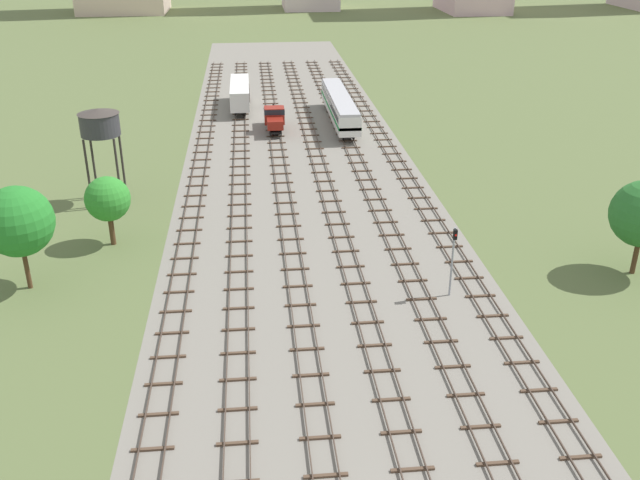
% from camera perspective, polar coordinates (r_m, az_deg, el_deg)
% --- Properties ---
extents(ground_plane, '(480.00, 480.00, 0.00)m').
position_cam_1_polar(ground_plane, '(84.46, -1.70, 6.21)').
color(ground_plane, '#5B6B3D').
extents(ballast_bed, '(27.48, 176.00, 0.01)m').
position_cam_1_polar(ballast_bed, '(84.46, -1.70, 6.21)').
color(ballast_bed, gray).
rests_on(ballast_bed, ground).
extents(track_far_left, '(2.40, 126.00, 0.29)m').
position_cam_1_polar(track_far_left, '(85.42, -9.67, 6.17)').
color(track_far_left, '#47382D').
rests_on(track_far_left, ground).
extents(track_left, '(2.40, 126.00, 0.29)m').
position_cam_1_polar(track_left, '(85.20, -6.51, 6.32)').
color(track_left, '#47382D').
rests_on(track_left, ground).
extents(track_centre_left, '(2.40, 126.00, 0.29)m').
position_cam_1_polar(track_centre_left, '(85.25, -3.33, 6.45)').
color(track_centre_left, '#47382D').
rests_on(track_centre_left, ground).
extents(track_centre, '(2.40, 126.00, 0.29)m').
position_cam_1_polar(track_centre, '(85.55, -0.17, 6.56)').
color(track_centre, '#47382D').
rests_on(track_centre, ground).
extents(track_centre_right, '(2.40, 126.00, 0.29)m').
position_cam_1_polar(track_centre_right, '(86.11, 2.96, 6.65)').
color(track_centre_right, '#47382D').
rests_on(track_centre_right, ground).
extents(track_right, '(2.40, 126.00, 0.29)m').
position_cam_1_polar(track_right, '(86.91, 6.04, 6.72)').
color(track_right, '#47382D').
rests_on(track_right, ground).
extents(shunter_loco_centre_left_nearest, '(2.74, 8.46, 3.10)m').
position_cam_1_polar(shunter_loco_centre_left_nearest, '(97.54, -3.74, 9.98)').
color(shunter_loco_centre_left_nearest, maroon).
rests_on(shunter_loco_centre_left_nearest, ground).
extents(passenger_coach_centre_right_near, '(2.96, 22.00, 3.80)m').
position_cam_1_polar(passenger_coach_centre_right_near, '(101.04, 1.61, 10.90)').
color(passenger_coach_centre_right_near, white).
rests_on(passenger_coach_centre_right_near, ground).
extents(freight_boxcar_left_mid, '(2.87, 14.00, 3.60)m').
position_cam_1_polar(freight_boxcar_left_mid, '(109.83, -6.52, 11.81)').
color(freight_boxcar_left_mid, white).
rests_on(freight_boxcar_left_mid, ground).
extents(water_tower, '(4.09, 4.09, 9.82)m').
position_cam_1_polar(water_tower, '(73.73, -17.47, 9.01)').
color(water_tower, '#2D2826').
rests_on(water_tower, ground).
extents(signal_post_nearest, '(0.28, 0.47, 5.80)m').
position_cam_1_polar(signal_post_nearest, '(54.40, 10.75, -1.09)').
color(signal_post_nearest, gray).
rests_on(signal_post_nearest, ground).
extents(lineside_tree_1, '(4.00, 4.00, 6.39)m').
position_cam_1_polar(lineside_tree_1, '(64.57, -16.87, 3.19)').
color(lineside_tree_1, '#4C331E').
rests_on(lineside_tree_1, ground).
extents(lineside_tree_2, '(5.53, 5.53, 8.54)m').
position_cam_1_polar(lineside_tree_2, '(58.51, -23.35, 1.38)').
color(lineside_tree_2, '#4C331E').
rests_on(lineside_tree_2, ground).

